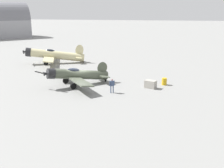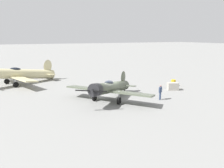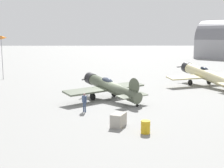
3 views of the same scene
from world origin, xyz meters
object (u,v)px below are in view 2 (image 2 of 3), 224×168
at_px(airplane_mid_apron, 19,74).
at_px(equipment_crate, 173,86).
at_px(airplane_foreground, 110,88).
at_px(fuel_drum, 173,83).
at_px(ground_crew_mechanic, 160,91).

relative_size(airplane_mid_apron, equipment_crate, 6.88).
xyz_separation_m(airplane_foreground, equipment_crate, (9.72, 0.55, -0.96)).
bearing_deg(airplane_mid_apron, fuel_drum, 130.57).
relative_size(airplane_mid_apron, ground_crew_mechanic, 6.51).
distance_m(ground_crew_mechanic, equipment_crate, 5.36).
relative_size(ground_crew_mechanic, fuel_drum, 1.86).
bearing_deg(equipment_crate, airplane_mid_apron, 144.79).
height_order(airplane_foreground, airplane_mid_apron, airplane_mid_apron).
xyz_separation_m(ground_crew_mechanic, equipment_crate, (4.48, 2.89, -0.54)).
xyz_separation_m(equipment_crate, fuel_drum, (1.74, 1.84, -0.04)).
distance_m(equipment_crate, fuel_drum, 2.53).
distance_m(airplane_foreground, ground_crew_mechanic, 5.75).
height_order(equipment_crate, fuel_drum, equipment_crate).
distance_m(airplane_mid_apron, fuel_drum, 23.09).
bearing_deg(airplane_mid_apron, airplane_foreground, 102.27).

